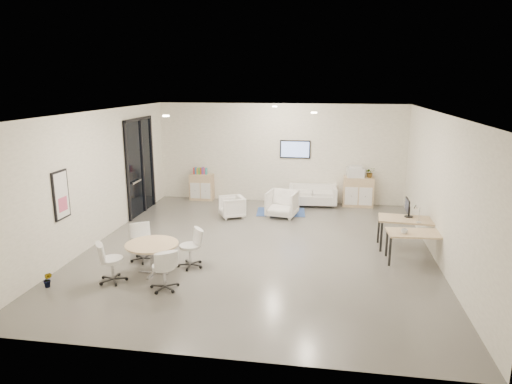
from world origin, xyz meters
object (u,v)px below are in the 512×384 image
object	(u,v)px
loveseat	(312,196)
armchair_left	(232,206)
desk_front	(419,236)
round_table	(152,248)
armchair_right	(282,203)
desk_rear	(409,222)
sideboard_right	(358,192)
sideboard_left	(202,187)

from	to	relation	value
loveseat	armchair_left	distance (m)	2.84
desk_front	round_table	size ratio (longest dim) A/B	1.27
armchair_right	round_table	size ratio (longest dim) A/B	0.79
loveseat	desk_front	size ratio (longest dim) A/B	1.13
desk_rear	sideboard_right	bearing A→B (deg)	110.06
sideboard_left	desk_rear	xyz separation A→B (m)	(6.10, -3.72, 0.23)
loveseat	armchair_right	xyz separation A→B (m)	(-0.84, -1.41, 0.12)
armchair_left	round_table	world-z (taller)	armchair_left
sideboard_left	armchair_left	world-z (taller)	sideboard_left
round_table	desk_front	bearing A→B (deg)	15.13
loveseat	armchair_left	xyz separation A→B (m)	(-2.28, -1.70, 0.04)
armchair_left	armchair_right	distance (m)	1.47
loveseat	armchair_right	distance (m)	1.64
loveseat	desk_rear	world-z (taller)	desk_rear
sideboard_left	loveseat	world-z (taller)	sideboard_left
desk_rear	desk_front	xyz separation A→B (m)	(0.06, -0.87, -0.04)
sideboard_left	loveseat	size ratio (longest dim) A/B	0.56
desk_front	sideboard_right	bearing A→B (deg)	98.34
sideboard_left	round_table	size ratio (longest dim) A/B	0.81
sideboard_right	armchair_left	size ratio (longest dim) A/B	1.38
armchair_right	loveseat	bearing A→B (deg)	69.54
sideboard_right	armchair_right	size ratio (longest dim) A/B	1.11
round_table	loveseat	bearing A→B (deg)	62.78
sideboard_left	armchair_right	distance (m)	3.26
sideboard_right	armchair_left	bearing A→B (deg)	-153.79
desk_rear	round_table	size ratio (longest dim) A/B	1.37
round_table	armchair_left	bearing A→B (deg)	79.68
desk_rear	loveseat	bearing A→B (deg)	129.30
sideboard_right	loveseat	distance (m)	1.45
sideboard_left	sideboard_right	world-z (taller)	sideboard_right
desk_front	sideboard_left	bearing A→B (deg)	139.02
sideboard_right	round_table	size ratio (longest dim) A/B	0.88
armchair_right	round_table	world-z (taller)	armchair_right
desk_rear	desk_front	size ratio (longest dim) A/B	1.07
loveseat	armchair_left	world-z (taller)	armchair_left
armchair_right	sideboard_left	bearing A→B (deg)	161.66
sideboard_left	desk_rear	bearing A→B (deg)	-31.40
round_table	desk_rear	bearing A→B (deg)	23.41
armchair_left	desk_front	world-z (taller)	desk_front
armchair_right	desk_front	size ratio (longest dim) A/B	0.62
sideboard_right	sideboard_left	bearing A→B (deg)	179.70
round_table	sideboard_right	bearing A→B (deg)	53.49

